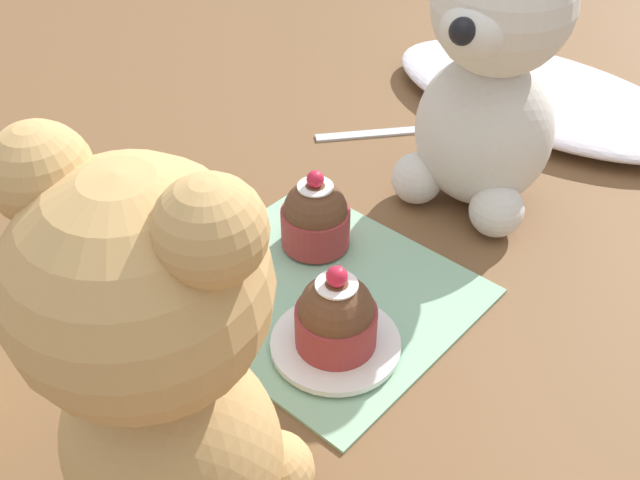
{
  "coord_description": "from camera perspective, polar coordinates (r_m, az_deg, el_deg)",
  "views": [
    {
      "loc": [
        0.28,
        -0.32,
        0.41
      ],
      "look_at": [
        0.0,
        0.0,
        0.06
      ],
      "focal_mm": 42.0,
      "sensor_mm": 36.0,
      "label": 1
    }
  ],
  "objects": [
    {
      "name": "cupcake_near_tan_bear",
      "position": [
        0.52,
        1.23,
        -5.83
      ],
      "size": [
        0.06,
        0.06,
        0.07
      ],
      "color": "#993333",
      "rests_on": "saucer_plate"
    },
    {
      "name": "teddy_bear_tan",
      "position": [
        0.38,
        -11.92,
        -9.69
      ],
      "size": [
        0.14,
        0.14,
        0.25
      ],
      "rotation": [
        0.0,
        0.0,
        3.4
      ],
      "color": "tan",
      "rests_on": "ground_plane"
    },
    {
      "name": "teddy_bear_cream",
      "position": [
        0.64,
        12.81,
        11.99
      ],
      "size": [
        0.13,
        0.13,
        0.25
      ],
      "rotation": [
        0.0,
        0.0,
        0.08
      ],
      "color": "silver",
      "rests_on": "ground_plane"
    },
    {
      "name": "ground_plane",
      "position": [
        0.59,
        -0.0,
        -4.21
      ],
      "size": [
        4.0,
        4.0,
        0.0
      ],
      "primitive_type": "plane",
      "color": "brown"
    },
    {
      "name": "knitted_placemat",
      "position": [
        0.59,
        -0.0,
        -4.0
      ],
      "size": [
        0.22,
        0.2,
        0.01
      ],
      "primitive_type": "cube",
      "color": "#8EBC99",
      "rests_on": "ground_plane"
    },
    {
      "name": "tulle_cloth",
      "position": [
        0.85,
        16.48,
        10.56
      ],
      "size": [
        0.35,
        0.18,
        0.03
      ],
      "primitive_type": "ellipsoid",
      "color": "silver",
      "rests_on": "ground_plane"
    },
    {
      "name": "teaspoon",
      "position": [
        0.78,
        4.69,
        8.21
      ],
      "size": [
        0.1,
        0.11,
        0.01
      ],
      "primitive_type": "cube",
      "rotation": [
        0.0,
        0.0,
        4.02
      ],
      "color": "silver",
      "rests_on": "ground_plane"
    },
    {
      "name": "cupcake_near_cream_bear",
      "position": [
        0.61,
        -0.35,
        1.77
      ],
      "size": [
        0.06,
        0.06,
        0.07
      ],
      "color": "#993333",
      "rests_on": "knitted_placemat"
    },
    {
      "name": "saucer_plate",
      "position": [
        0.54,
        1.19,
        -7.87
      ],
      "size": [
        0.09,
        0.09,
        0.01
      ],
      "primitive_type": "cylinder",
      "color": "white",
      "rests_on": "knitted_placemat"
    }
  ]
}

